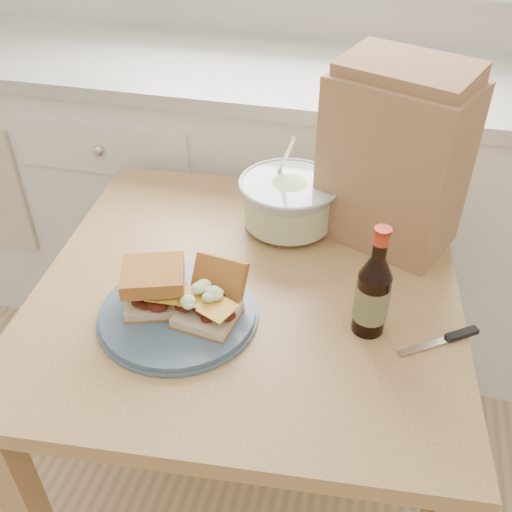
% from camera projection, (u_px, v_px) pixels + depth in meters
% --- Properties ---
extents(cabinet_run, '(2.50, 0.64, 0.94)m').
position_uv_depth(cabinet_run, '(284.00, 199.00, 1.98)').
color(cabinet_run, white).
rests_on(cabinet_run, ground).
extents(dining_table, '(0.96, 0.96, 0.74)m').
position_uv_depth(dining_table, '(249.00, 318.00, 1.28)').
color(dining_table, tan).
rests_on(dining_table, ground).
extents(plate, '(0.31, 0.31, 0.02)m').
position_uv_depth(plate, '(178.00, 313.00, 1.12)').
color(plate, '#496076').
rests_on(plate, dining_table).
extents(sandwich_left, '(0.15, 0.14, 0.09)m').
position_uv_depth(sandwich_left, '(155.00, 286.00, 1.10)').
color(sandwich_left, beige).
rests_on(sandwich_left, plate).
extents(sandwich_right, '(0.12, 0.16, 0.09)m').
position_uv_depth(sandwich_right, '(211.00, 299.00, 1.09)').
color(sandwich_right, beige).
rests_on(sandwich_right, plate).
extents(coleslaw_bowl, '(0.24, 0.24, 0.24)m').
position_uv_depth(coleslaw_bowl, '(289.00, 204.00, 1.35)').
color(coleslaw_bowl, '#B5C3BC').
rests_on(coleslaw_bowl, dining_table).
extents(beer_bottle, '(0.07, 0.07, 0.23)m').
position_uv_depth(beer_bottle, '(373.00, 294.00, 1.05)').
color(beer_bottle, black).
rests_on(beer_bottle, dining_table).
extents(knife, '(0.15, 0.11, 0.01)m').
position_uv_depth(knife, '(452.00, 337.00, 1.08)').
color(knife, silver).
rests_on(knife, dining_table).
extents(paper_bag, '(0.34, 0.29, 0.38)m').
position_uv_depth(paper_bag, '(394.00, 164.00, 1.24)').
color(paper_bag, '#AD7A54').
rests_on(paper_bag, dining_table).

